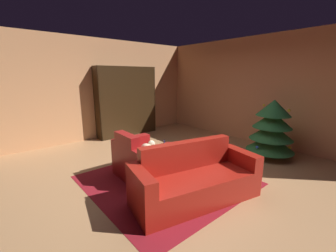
{
  "coord_description": "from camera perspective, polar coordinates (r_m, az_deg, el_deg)",
  "views": [
    {
      "loc": [
        2.81,
        -2.57,
        1.78
      ],
      "look_at": [
        -0.17,
        -0.04,
        0.87
      ],
      "focal_mm": 23.36,
      "sensor_mm": 36.0,
      "label": 1
    }
  ],
  "objects": [
    {
      "name": "ground_plane",
      "position": [
        4.2,
        1.97,
        -11.97
      ],
      "size": [
        7.64,
        7.64,
        0.0
      ],
      "primitive_type": "plane",
      "color": "#B08053"
    },
    {
      "name": "wall_back",
      "position": [
        6.24,
        23.03,
        8.45
      ],
      "size": [
        6.48,
        0.06,
        2.77
      ],
      "primitive_type": "cube",
      "color": "tan",
      "rests_on": "ground"
    },
    {
      "name": "wall_left",
      "position": [
        6.56,
        -17.43,
        9.06
      ],
      "size": [
        0.06,
        6.03,
        2.77
      ],
      "primitive_type": "cube",
      "color": "tan",
      "rests_on": "ground"
    },
    {
      "name": "area_rug",
      "position": [
        3.91,
        -0.51,
        -13.94
      ],
      "size": [
        2.44,
        2.45,
        0.01
      ],
      "primitive_type": "cube",
      "color": "maroon",
      "rests_on": "ground"
    },
    {
      "name": "bookshelf_unit",
      "position": [
        6.75,
        -9.61,
        6.34
      ],
      "size": [
        0.37,
        1.85,
        2.03
      ],
      "color": "black",
      "rests_on": "ground"
    },
    {
      "name": "armchair_red",
      "position": [
        3.96,
        -7.06,
        -8.86
      ],
      "size": [
        0.96,
        0.78,
        0.83
      ],
      "color": "maroon",
      "rests_on": "ground"
    },
    {
      "name": "couch_red",
      "position": [
        3.3,
        7.02,
        -14.02
      ],
      "size": [
        1.12,
        1.98,
        0.82
      ],
      "color": "#A01C13",
      "rests_on": "ground"
    },
    {
      "name": "coffee_table",
      "position": [
        3.67,
        0.08,
        -9.51
      ],
      "size": [
        0.65,
        0.65,
        0.41
      ],
      "color": "black",
      "rests_on": "ground"
    },
    {
      "name": "book_stack_on_table",
      "position": [
        3.66,
        0.78,
        -8.4
      ],
      "size": [
        0.17,
        0.17,
        0.06
      ],
      "color": "gray",
      "rests_on": "coffee_table"
    },
    {
      "name": "bottle_on_table",
      "position": [
        3.77,
        -1.0,
        -6.3
      ],
      "size": [
        0.06,
        0.06,
        0.3
      ],
      "color": "navy",
      "rests_on": "coffee_table"
    },
    {
      "name": "decorated_tree",
      "position": [
        5.26,
        25.43,
        -0.66
      ],
      "size": [
        1.0,
        1.0,
        1.28
      ],
      "color": "brown",
      "rests_on": "ground"
    }
  ]
}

